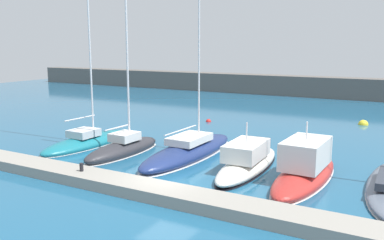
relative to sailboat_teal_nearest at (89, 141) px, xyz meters
name	(u,v)px	position (x,y,z in m)	size (l,w,h in m)	color
ground_plane	(167,188)	(10.06, -5.10, -0.31)	(120.00, 120.00, 0.00)	#1E567A
dock_pier	(152,191)	(10.06, -6.40, -0.02)	(24.88, 1.80, 0.57)	gray
breakwater_seawall	(334,88)	(10.06, 37.04, 1.11)	(108.00, 3.12, 2.82)	#5B5651
sailboat_teal_nearest	(89,141)	(0.00, 0.00, 0.00)	(2.72, 8.71, 18.14)	#19707F
sailboat_charcoal_second	(123,148)	(3.85, -0.82, 0.11)	(2.13, 7.05, 14.45)	#2D2D33
sailboat_navy_third	(189,150)	(7.97, 0.83, 0.10)	(2.75, 10.58, 17.75)	navy
motorboat_ivory_fourth	(248,161)	(12.41, -0.04, 0.18)	(2.49, 8.48, 3.09)	silver
motorboat_red_fifth	(305,169)	(15.84, -0.40, 0.32)	(2.60, 8.62, 3.56)	#B72D28
mooring_buoy_red	(208,122)	(3.39, 12.51, -0.31)	(0.52, 0.52, 0.52)	red
mooring_buoy_yellow	(363,125)	(16.39, 18.14, -0.31)	(0.88, 0.88, 0.88)	yellow
dock_bollard	(81,167)	(5.54, -6.40, 0.48)	(0.20, 0.20, 0.44)	black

